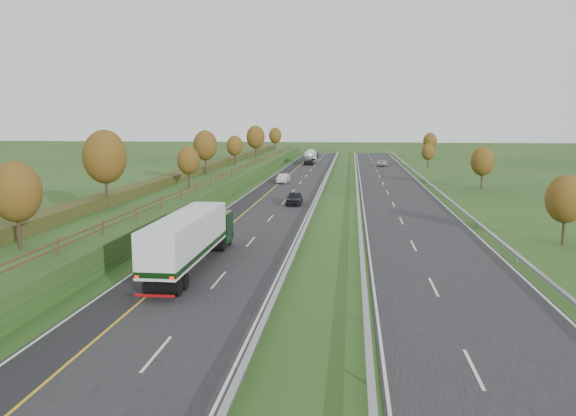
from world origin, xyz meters
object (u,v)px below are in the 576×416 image
object	(u,v)px
car_oncoming	(382,163)
road_tanker	(310,156)
car_silver_mid	(283,178)
car_small_far	(315,155)
box_lorry	(191,237)
car_dark_near	(294,198)

from	to	relation	value
car_oncoming	road_tanker	bearing A→B (deg)	-10.49
car_silver_mid	road_tanker	bearing A→B (deg)	92.13
car_silver_mid	car_oncoming	distance (m)	42.40
car_small_far	box_lorry	bearing A→B (deg)	-91.45
box_lorry	car_dark_near	bearing A→B (deg)	82.68
car_small_far	car_oncoming	size ratio (longest dim) A/B	1.03
car_dark_near	car_small_far	size ratio (longest dim) A/B	0.95
car_silver_mid	car_small_far	xyz separation A→B (m)	(0.86, 68.13, -0.03)
car_dark_near	car_silver_mid	distance (m)	24.79
car_oncoming	car_silver_mid	bearing A→B (deg)	71.51
box_lorry	car_oncoming	world-z (taller)	box_lorry
car_dark_near	road_tanker	bearing A→B (deg)	91.34
car_small_far	road_tanker	bearing A→B (deg)	-90.09
box_lorry	road_tanker	bearing A→B (deg)	89.40
car_dark_near	car_silver_mid	xyz separation A→B (m)	(-4.38, 24.40, -0.06)
box_lorry	car_small_far	world-z (taller)	box_lorry
box_lorry	car_silver_mid	xyz separation A→B (m)	(-0.28, 56.28, -1.53)
car_silver_mid	box_lorry	bearing A→B (deg)	-85.84
road_tanker	car_small_far	world-z (taller)	road_tanker
box_lorry	car_small_far	xyz separation A→B (m)	(0.58, 124.41, -1.55)
car_dark_near	car_small_far	distance (m)	92.60
road_tanker	car_small_far	distance (m)	24.43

